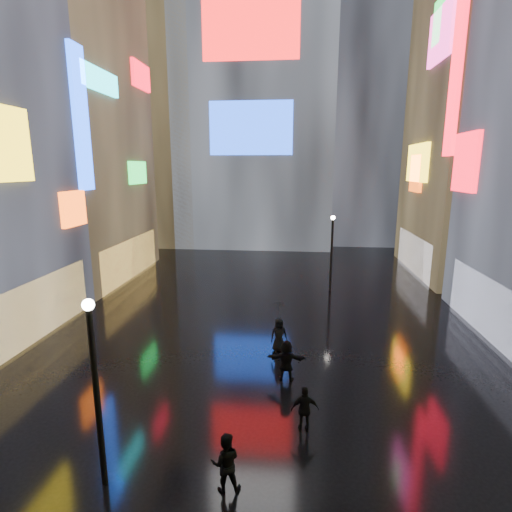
# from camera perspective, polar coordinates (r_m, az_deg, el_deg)

# --- Properties ---
(ground) EXTENTS (140.00, 140.00, 0.00)m
(ground) POSITION_cam_1_polar(r_m,az_deg,el_deg) (24.25, 1.91, -7.49)
(ground) COLOR black
(ground) RESTS_ON ground
(building_left_far) EXTENTS (10.28, 12.00, 22.00)m
(building_left_far) POSITION_cam_1_polar(r_m,az_deg,el_deg) (33.75, -26.52, 15.82)
(building_left_far) COLOR black
(building_left_far) RESTS_ON ground
(building_right_far) EXTENTS (10.28, 12.00, 28.00)m
(building_right_far) POSITION_cam_1_polar(r_m,az_deg,el_deg) (36.26, 31.26, 19.81)
(building_right_far) COLOR black
(building_right_far) RESTS_ON ground
(tower_main) EXTENTS (16.00, 14.20, 42.00)m
(tower_main) POSITION_cam_1_polar(r_m,az_deg,el_deg) (48.63, 0.29, 27.65)
(tower_main) COLOR black
(tower_main) RESTS_ON ground
(tower_flank_right) EXTENTS (12.00, 12.00, 34.00)m
(tower_flank_right) POSITION_cam_1_polar(r_m,az_deg,el_deg) (50.09, 15.45, 22.09)
(tower_flank_right) COLOR black
(tower_flank_right) RESTS_ON ground
(tower_flank_left) EXTENTS (10.00, 10.00, 26.00)m
(tower_flank_left) POSITION_cam_1_polar(r_m,az_deg,el_deg) (47.59, -13.95, 17.83)
(tower_flank_left) COLOR black
(tower_flank_left) RESTS_ON ground
(lamp_near) EXTENTS (0.30, 0.30, 5.20)m
(lamp_near) POSITION_cam_1_polar(r_m,az_deg,el_deg) (11.34, -21.93, -16.58)
(lamp_near) COLOR black
(lamp_near) RESTS_ON ground
(lamp_far) EXTENTS (0.30, 0.30, 5.20)m
(lamp_far) POSITION_cam_1_polar(r_m,az_deg,el_deg) (27.35, 10.76, 1.01)
(lamp_far) COLOR black
(lamp_far) RESTS_ON ground
(pedestrian_1) EXTENTS (0.89, 0.75, 1.64)m
(pedestrian_1) POSITION_cam_1_polar(r_m,az_deg,el_deg) (11.67, -4.38, -27.33)
(pedestrian_1) COLOR black
(pedestrian_1) RESTS_ON ground
(pedestrian_3) EXTENTS (0.94, 0.50, 1.53)m
(pedestrian_3) POSITION_cam_1_polar(r_m,az_deg,el_deg) (13.70, 6.99, -20.90)
(pedestrian_3) COLOR black
(pedestrian_3) RESTS_ON ground
(pedestrian_4) EXTENTS (0.89, 0.70, 1.58)m
(pedestrian_4) POSITION_cam_1_polar(r_m,az_deg,el_deg) (18.67, 3.29, -11.19)
(pedestrian_4) COLOR black
(pedestrian_4) RESTS_ON ground
(pedestrian_5) EXTENTS (1.55, 0.52, 1.67)m
(pedestrian_5) POSITION_cam_1_polar(r_m,az_deg,el_deg) (16.33, 4.35, -14.68)
(pedestrian_5) COLOR black
(pedestrian_5) RESTS_ON ground
(umbrella_2) EXTENTS (0.89, 0.90, 0.80)m
(umbrella_2) POSITION_cam_1_polar(r_m,az_deg,el_deg) (18.22, 3.33, -7.76)
(umbrella_2) COLOR black
(umbrella_2) RESTS_ON pedestrian_4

